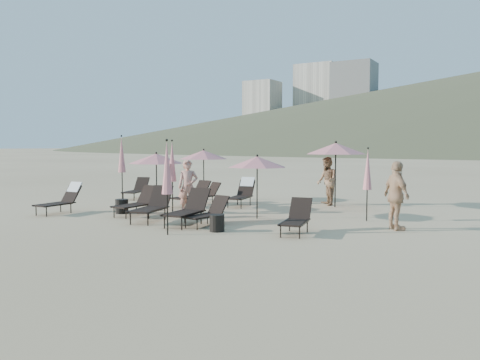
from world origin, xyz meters
The scene contains 25 objects.
ground centered at (0.00, 0.00, 0.00)m, with size 800.00×800.00×0.00m, color #D6BA8C.
hotel_skyline centered at (-93.62, 271.21, 24.18)m, with size 109.00×82.00×55.00m.
lounger_0 centered at (-5.17, -0.23, 0.50)m, with size 0.67×1.70×1.04m.
lounger_1 centered at (-2.59, 0.72, 0.45)m, with size 0.65×1.67×0.96m.
lounger_2 centered at (-1.34, 0.07, 0.49)m, with size 1.11×1.94×1.05m.
lounger_3 centered at (0.05, 0.06, 0.48)m, with size 0.88×1.86×1.03m.
lounger_4 centered at (0.67, 0.19, 0.39)m, with size 0.77×1.53×0.84m.
lounger_5 centered at (3.35, 0.43, 0.42)m, with size 0.87×1.64×0.89m.
lounger_6 centered at (-6.00, 4.35, 0.43)m, with size 1.03×1.70×0.92m.
lounger_7 centered at (-2.44, 4.45, 0.39)m, with size 0.97×1.56×0.84m.
lounger_8 centered at (-2.41, 3.60, 0.45)m, with size 0.87×1.75×0.96m.
lounger_9 centered at (-0.80, 4.68, 0.52)m, with size 0.93×1.82×1.08m.
umbrella_open_0 centered at (-2.80, 1.97, 1.87)m, with size 1.96×1.96×2.11m.
umbrella_open_1 centered at (1.23, 2.13, 1.82)m, with size 1.91×1.91×2.05m.
umbrella_open_2 centered at (-3.05, 5.28, 1.95)m, with size 2.05×2.05×2.21m.
umbrella_open_3 centered at (2.44, 6.13, 2.22)m, with size 2.34×2.34×2.52m.
umbrella_closed_0 centered at (0.54, -1.49, 1.74)m, with size 0.29×0.29×2.51m.
umbrella_closed_1 centered at (4.40, 3.40, 1.59)m, with size 0.27×0.27×2.29m.
umbrella_closed_2 centered at (-6.20, 3.69, 1.94)m, with size 0.33×0.33×2.79m.
umbrella_closed_3 centered at (-1.95, 1.81, 1.77)m, with size 0.30×0.30×2.55m.
side_table_0 centered at (-3.32, 0.75, 0.25)m, with size 0.44×0.44×0.49m, color black.
side_table_1 centered at (1.38, -0.42, 0.23)m, with size 0.41×0.41×0.46m, color black.
beachgoer_a centered at (-1.29, 1.84, 0.93)m, with size 0.68×0.44×1.86m, color tan.
beachgoer_b centered at (1.97, 6.52, 0.95)m, with size 0.92×0.72×1.90m, color #916B4B.
beachgoer_c centered at (5.52, 2.28, 0.96)m, with size 1.12×0.47×1.91m, color tan.
Camera 1 is at (8.32, -10.94, 2.32)m, focal length 35.00 mm.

